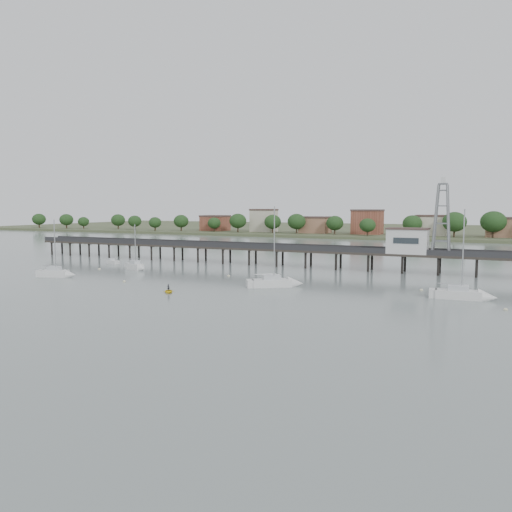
{
  "coord_description": "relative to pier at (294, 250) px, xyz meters",
  "views": [
    {
      "loc": [
        39.61,
        -46.31,
        13.56
      ],
      "look_at": [
        -1.19,
        42.0,
        4.0
      ],
      "focal_mm": 35.0,
      "sensor_mm": 36.0,
      "label": 1
    }
  ],
  "objects": [
    {
      "name": "ground_plane",
      "position": [
        0.0,
        -60.0,
        -3.79
      ],
      "size": [
        500.0,
        500.0,
        0.0
      ],
      "primitive_type": "plane",
      "color": "slate",
      "rests_on": "ground"
    },
    {
      "name": "pier",
      "position": [
        0.0,
        0.0,
        0.0
      ],
      "size": [
        150.0,
        5.0,
        5.5
      ],
      "color": "#2D2823",
      "rests_on": "ground"
    },
    {
      "name": "pier_building",
      "position": [
        25.0,
        0.0,
        2.87
      ],
      "size": [
        8.4,
        5.4,
        5.3
      ],
      "color": "silver",
      "rests_on": "ground"
    },
    {
      "name": "lattice_tower",
      "position": [
        31.5,
        0.0,
        7.31
      ],
      "size": [
        3.2,
        3.2,
        15.5
      ],
      "color": "slate",
      "rests_on": "ground"
    },
    {
      "name": "sailboat_b",
      "position": [
        -28.81,
        -19.81,
        -3.14
      ],
      "size": [
        6.3,
        3.74,
        10.23
      ],
      "rotation": [
        0.0,
        0.0,
        -0.35
      ],
      "color": "white",
      "rests_on": "ground"
    },
    {
      "name": "sailboat_a",
      "position": [
        -35.56,
        -35.07,
        -3.14
      ],
      "size": [
        7.32,
        4.09,
        11.74
      ],
      "rotation": [
        0.0,
        0.0,
        0.31
      ],
      "color": "white",
      "rests_on": "ground"
    },
    {
      "name": "sailboat_d",
      "position": [
        37.63,
        -27.41,
        -3.16
      ],
      "size": [
        8.68,
        3.08,
        14.06
      ],
      "rotation": [
        0.0,
        0.0,
        0.07
      ],
      "color": "white",
      "rests_on": "ground"
    },
    {
      "name": "sailboat_c",
      "position": [
        7.96,
        -27.98,
        -3.16
      ],
      "size": [
        8.8,
        7.0,
        14.54
      ],
      "rotation": [
        0.0,
        0.0,
        0.58
      ],
      "color": "white",
      "rests_on": "ground"
    },
    {
      "name": "white_tender",
      "position": [
        -41.69,
        -12.6,
        -3.37
      ],
      "size": [
        3.79,
        2.4,
        1.37
      ],
      "rotation": [
        0.0,
        0.0,
        -0.29
      ],
      "color": "white",
      "rests_on": "ground"
    },
    {
      "name": "yellow_dinghy",
      "position": [
        -5.97,
        -40.94,
        -3.79
      ],
      "size": [
        1.85,
        1.49,
        2.62
      ],
      "primitive_type": "imported",
      "rotation": [
        0.0,
        0.0,
        0.59
      ],
      "color": "yellow",
      "rests_on": "ground"
    },
    {
      "name": "dinghy_occupant",
      "position": [
        -5.97,
        -40.94,
        -3.79
      ],
      "size": [
        0.6,
        1.17,
        0.27
      ],
      "primitive_type": "imported",
      "rotation": [
        0.0,
        0.0,
        3.32
      ],
      "color": "black",
      "rests_on": "ground"
    },
    {
      "name": "mooring_buoys",
      "position": [
        1.99,
        -26.63,
        -3.71
      ],
      "size": [
        79.9,
        15.1,
        0.39
      ],
      "color": "beige",
      "rests_on": "ground"
    },
    {
      "name": "far_shore",
      "position": [
        0.36,
        179.58,
        -2.85
      ],
      "size": [
        500.0,
        170.0,
        10.4
      ],
      "color": "#475133",
      "rests_on": "ground"
    }
  ]
}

